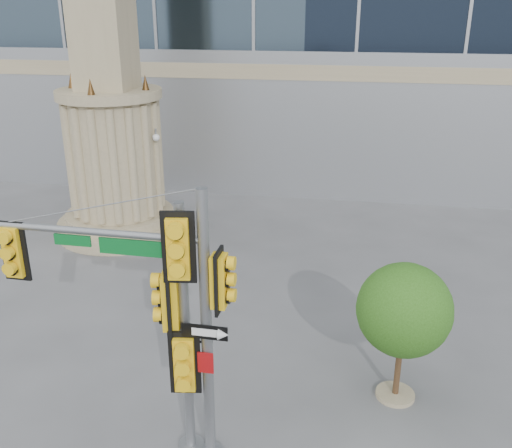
# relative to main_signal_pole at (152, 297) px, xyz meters

# --- Properties ---
(ground) EXTENTS (120.00, 120.00, 0.00)m
(ground) POSITION_rel_main_signal_pole_xyz_m (1.02, 1.10, -3.20)
(ground) COLOR #545456
(ground) RESTS_ON ground
(monument) EXTENTS (4.40, 4.40, 16.60)m
(monument) POSITION_rel_main_signal_pole_xyz_m (-4.98, 10.10, 2.32)
(monument) COLOR gray
(monument) RESTS_ON ground
(main_signal_pole) EXTENTS (4.01, 0.49, 5.17)m
(main_signal_pole) POSITION_rel_main_signal_pole_xyz_m (0.00, 0.00, 0.00)
(main_signal_pole) COLOR slate
(main_signal_pole) RESTS_ON ground
(secondary_signal_pole) EXTENTS (0.88, 0.64, 4.88)m
(secondary_signal_pole) POSITION_rel_main_signal_pole_xyz_m (0.49, -0.01, -0.34)
(secondary_signal_pole) COLOR slate
(secondary_signal_pole) RESTS_ON ground
(street_tree) EXTENTS (1.95, 1.91, 3.04)m
(street_tree) POSITION_rel_main_signal_pole_xyz_m (4.40, 2.32, -1.20)
(street_tree) COLOR gray
(street_tree) RESTS_ON ground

